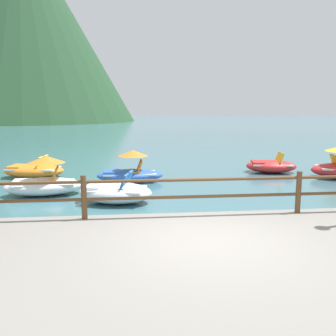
# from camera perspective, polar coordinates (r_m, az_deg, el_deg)

# --- Properties ---
(ground_plane) EXTENTS (200.00, 200.00, 0.00)m
(ground_plane) POSITION_cam_1_polar(r_m,az_deg,el_deg) (46.21, -4.22, 5.98)
(ground_plane) COLOR #3D6B75
(promenade_dock) EXTENTS (28.00, 8.00, 0.40)m
(promenade_dock) POSITION_cam_1_polar(r_m,az_deg,el_deg) (4.87, 12.42, -22.46)
(promenade_dock) COLOR gray
(promenade_dock) RESTS_ON ground
(dock_railing) EXTENTS (23.92, 0.12, 0.95)m
(dock_railing) POSITION_cam_1_polar(r_m,az_deg,el_deg) (7.98, 4.18, -3.44)
(dock_railing) COLOR brown
(dock_railing) RESTS_ON promenade_dock
(pedal_boat_1) EXTENTS (2.60, 1.71, 0.87)m
(pedal_boat_1) POSITION_cam_1_polar(r_m,az_deg,el_deg) (15.48, -20.34, -0.35)
(pedal_boat_1) COLOR orange
(pedal_boat_1) RESTS_ON ground
(pedal_boat_2) EXTENTS (2.54, 1.48, 1.25)m
(pedal_boat_2) POSITION_cam_1_polar(r_m,az_deg,el_deg) (12.24, -18.91, -2.13)
(pedal_boat_2) COLOR white
(pedal_boat_2) RESTS_ON ground
(pedal_boat_3) EXTENTS (2.49, 1.17, 1.19)m
(pedal_boat_3) POSITION_cam_1_polar(r_m,az_deg,el_deg) (13.77, -5.97, -0.59)
(pedal_boat_3) COLOR blue
(pedal_boat_3) RESTS_ON ground
(pedal_boat_4) EXTENTS (2.32, 1.69, 0.87)m
(pedal_boat_4) POSITION_cam_1_polar(r_m,az_deg,el_deg) (16.24, 15.82, 0.34)
(pedal_boat_4) COLOR red
(pedal_boat_4) RESTS_ON ground
(pedal_boat_6) EXTENTS (2.42, 1.81, 0.91)m
(pedal_boat_6) POSITION_cam_1_polar(r_m,az_deg,el_deg) (10.77, -8.31, -3.76)
(pedal_boat_6) COLOR white
(pedal_boat_6) RESTS_ON ground
(cliff_headland) EXTENTS (42.68, 42.68, 38.10)m
(cliff_headland) POSITION_cam_1_polar(r_m,az_deg,el_deg) (82.93, -20.36, 19.37)
(cliff_headland) COLOR #284C2D
(cliff_headland) RESTS_ON ground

